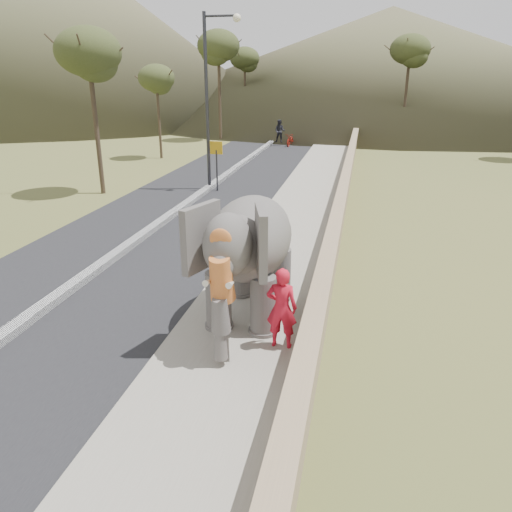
{
  "coord_description": "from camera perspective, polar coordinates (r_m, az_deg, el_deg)",
  "views": [
    {
      "loc": [
        2.33,
        -8.55,
        5.49
      ],
      "look_at": [
        0.2,
        1.46,
        1.7
      ],
      "focal_mm": 35.0,
      "sensor_mm": 36.0,
      "label": 1
    }
  ],
  "objects": [
    {
      "name": "ground",
      "position": [
        10.42,
        -2.81,
        -11.49
      ],
      "size": [
        160.0,
        160.0,
        0.0
      ],
      "primitive_type": "plane",
      "color": "olive",
      "rests_on": "ground"
    },
    {
      "name": "road",
      "position": [
        20.68,
        -9.24,
        4.7
      ],
      "size": [
        7.0,
        120.0,
        0.03
      ],
      "primitive_type": "cube",
      "color": "black",
      "rests_on": "ground"
    },
    {
      "name": "median",
      "position": [
        20.66,
        -9.25,
        4.95
      ],
      "size": [
        0.35,
        120.0,
        0.22
      ],
      "primitive_type": "cube",
      "color": "black",
      "rests_on": "ground"
    },
    {
      "name": "walkway",
      "position": [
        19.46,
        4.67,
        4.1
      ],
      "size": [
        3.0,
        120.0,
        0.15
      ],
      "primitive_type": "cube",
      "color": "#9E9687",
      "rests_on": "ground"
    },
    {
      "name": "parapet",
      "position": [
        19.21,
        9.61,
        5.13
      ],
      "size": [
        0.3,
        120.0,
        1.1
      ],
      "primitive_type": "cube",
      "color": "tan",
      "rests_on": "ground"
    },
    {
      "name": "lamppost",
      "position": [
        24.42,
        -4.97,
        18.8
      ],
      "size": [
        1.76,
        0.36,
        8.0
      ],
      "color": "#2C2C31",
      "rests_on": "ground"
    },
    {
      "name": "signboard",
      "position": [
        24.33,
        -4.53,
        11.16
      ],
      "size": [
        0.6,
        0.08,
        2.4
      ],
      "color": "#2D2D33",
      "rests_on": "ground"
    },
    {
      "name": "hill_left",
      "position": [
        75.47,
        -22.2,
        23.15
      ],
      "size": [
        60.0,
        60.0,
        22.0
      ],
      "primitive_type": "cone",
      "color": "brown",
      "rests_on": "ground"
    },
    {
      "name": "hill_far",
      "position": [
        78.61,
        14.95,
        20.79
      ],
      "size": [
        80.0,
        80.0,
        14.0
      ],
      "primitive_type": "cone",
      "color": "brown",
      "rests_on": "ground"
    },
    {
      "name": "elephant_and_man",
      "position": [
        11.3,
        -0.54,
        0.13
      ],
      "size": [
        2.32,
        4.06,
        2.9
      ],
      "color": "#68625E",
      "rests_on": "ground"
    },
    {
      "name": "motorcyclist",
      "position": [
        40.12,
        3.38,
        13.55
      ],
      "size": [
        1.7,
        1.88,
        2.01
      ],
      "color": "maroon",
      "rests_on": "ground"
    },
    {
      "name": "trees",
      "position": [
        36.8,
        13.66,
        17.49
      ],
      "size": [
        48.74,
        44.17,
        8.95
      ],
      "color": "#473828",
      "rests_on": "ground"
    }
  ]
}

